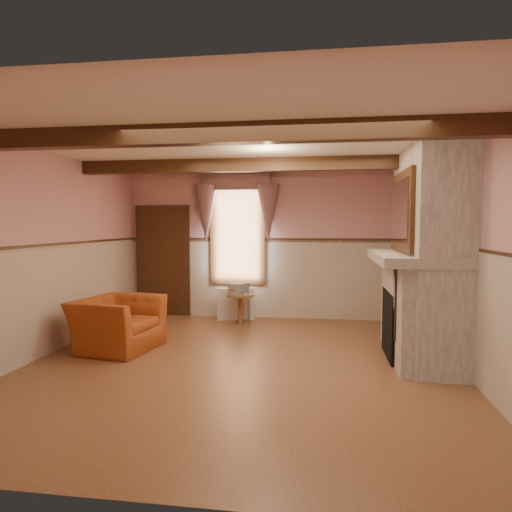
# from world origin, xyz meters

# --- Properties ---
(floor) EXTENTS (5.50, 6.00, 0.01)m
(floor) POSITION_xyz_m (0.00, 0.00, 0.00)
(floor) COLOR brown
(floor) RESTS_ON ground
(ceiling) EXTENTS (5.50, 6.00, 0.01)m
(ceiling) POSITION_xyz_m (0.00, 0.00, 2.80)
(ceiling) COLOR silver
(ceiling) RESTS_ON wall_back
(wall_back) EXTENTS (5.50, 0.02, 2.80)m
(wall_back) POSITION_xyz_m (0.00, 3.00, 1.40)
(wall_back) COLOR #CA8B8F
(wall_back) RESTS_ON floor
(wall_front) EXTENTS (5.50, 0.02, 2.80)m
(wall_front) POSITION_xyz_m (0.00, -3.00, 1.40)
(wall_front) COLOR #CA8B8F
(wall_front) RESTS_ON floor
(wall_left) EXTENTS (0.02, 6.00, 2.80)m
(wall_left) POSITION_xyz_m (-2.75, 0.00, 1.40)
(wall_left) COLOR #CA8B8F
(wall_left) RESTS_ON floor
(wall_right) EXTENTS (0.02, 6.00, 2.80)m
(wall_right) POSITION_xyz_m (2.75, 0.00, 1.40)
(wall_right) COLOR #CA8B8F
(wall_right) RESTS_ON floor
(wainscot) EXTENTS (5.50, 6.00, 1.50)m
(wainscot) POSITION_xyz_m (0.00, 0.00, 0.75)
(wainscot) COLOR #C3B19D
(wainscot) RESTS_ON floor
(chair_rail) EXTENTS (5.50, 6.00, 0.08)m
(chair_rail) POSITION_xyz_m (0.00, 0.00, 1.50)
(chair_rail) COLOR black
(chair_rail) RESTS_ON wainscot
(firebox) EXTENTS (0.20, 0.95, 0.90)m
(firebox) POSITION_xyz_m (2.00, 0.60, 0.45)
(firebox) COLOR black
(firebox) RESTS_ON floor
(armchair) EXTENTS (1.18, 1.30, 0.74)m
(armchair) POSITION_xyz_m (-1.89, 0.42, 0.37)
(armchair) COLOR #994219
(armchair) RESTS_ON floor
(side_table) EXTENTS (0.48, 0.48, 0.55)m
(side_table) POSITION_xyz_m (-0.43, 2.29, 0.28)
(side_table) COLOR brown
(side_table) RESTS_ON floor
(book_stack) EXTENTS (0.35, 0.39, 0.20)m
(book_stack) POSITION_xyz_m (-0.45, 2.27, 0.65)
(book_stack) COLOR #B7AD8C
(book_stack) RESTS_ON side_table
(radiator) EXTENTS (0.72, 0.35, 0.60)m
(radiator) POSITION_xyz_m (-0.59, 2.70, 0.30)
(radiator) COLOR silver
(radiator) RESTS_ON floor
(bowl) EXTENTS (0.35, 0.35, 0.09)m
(bowl) POSITION_xyz_m (2.24, 0.65, 1.46)
(bowl) COLOR brown
(bowl) RESTS_ON mantel
(mantel_clock) EXTENTS (0.14, 0.24, 0.20)m
(mantel_clock) POSITION_xyz_m (2.24, 1.36, 1.52)
(mantel_clock) COLOR black
(mantel_clock) RESTS_ON mantel
(oil_lamp) EXTENTS (0.11, 0.11, 0.28)m
(oil_lamp) POSITION_xyz_m (2.24, 1.10, 1.56)
(oil_lamp) COLOR gold
(oil_lamp) RESTS_ON mantel
(candle_red) EXTENTS (0.06, 0.06, 0.16)m
(candle_red) POSITION_xyz_m (2.24, 0.13, 1.50)
(candle_red) COLOR maroon
(candle_red) RESTS_ON mantel
(jar_yellow) EXTENTS (0.06, 0.06, 0.12)m
(jar_yellow) POSITION_xyz_m (2.24, 0.34, 1.48)
(jar_yellow) COLOR gold
(jar_yellow) RESTS_ON mantel
(fireplace) EXTENTS (0.85, 2.00, 2.80)m
(fireplace) POSITION_xyz_m (2.42, 0.60, 1.40)
(fireplace) COLOR gray
(fireplace) RESTS_ON floor
(mantel) EXTENTS (1.05, 2.05, 0.12)m
(mantel) POSITION_xyz_m (2.24, 0.60, 1.36)
(mantel) COLOR gray
(mantel) RESTS_ON fireplace
(overmantel_mirror) EXTENTS (0.06, 1.44, 1.04)m
(overmantel_mirror) POSITION_xyz_m (2.06, 0.60, 1.97)
(overmantel_mirror) COLOR silver
(overmantel_mirror) RESTS_ON fireplace
(door) EXTENTS (1.10, 0.10, 2.10)m
(door) POSITION_xyz_m (-2.10, 2.94, 1.05)
(door) COLOR black
(door) RESTS_ON floor
(window) EXTENTS (1.06, 0.08, 2.02)m
(window) POSITION_xyz_m (-0.60, 2.97, 1.65)
(window) COLOR white
(window) RESTS_ON wall_back
(window_drapes) EXTENTS (1.30, 0.14, 1.40)m
(window_drapes) POSITION_xyz_m (-0.60, 2.88, 2.25)
(window_drapes) COLOR gray
(window_drapes) RESTS_ON wall_back
(ceiling_beam_front) EXTENTS (5.50, 0.18, 0.20)m
(ceiling_beam_front) POSITION_xyz_m (0.00, -1.20, 2.70)
(ceiling_beam_front) COLOR black
(ceiling_beam_front) RESTS_ON ceiling
(ceiling_beam_back) EXTENTS (5.50, 0.18, 0.20)m
(ceiling_beam_back) POSITION_xyz_m (0.00, 1.20, 2.70)
(ceiling_beam_back) COLOR black
(ceiling_beam_back) RESTS_ON ceiling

